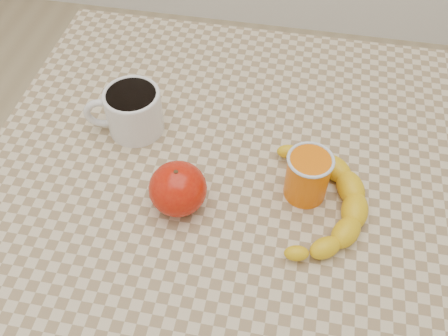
% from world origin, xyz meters
% --- Properties ---
extents(table, '(0.80, 0.80, 0.75)m').
position_xyz_m(table, '(0.00, 0.00, 0.66)').
color(table, '#C4B08B').
rests_on(table, ground).
extents(coffee_mug, '(0.14, 0.12, 0.08)m').
position_xyz_m(coffee_mug, '(-0.17, 0.08, 0.79)').
color(coffee_mug, silver).
rests_on(coffee_mug, table).
extents(orange_juice_glass, '(0.07, 0.07, 0.08)m').
position_xyz_m(orange_juice_glass, '(0.13, -0.01, 0.79)').
color(orange_juice_glass, orange).
rests_on(orange_juice_glass, table).
extents(apple, '(0.10, 0.10, 0.08)m').
position_xyz_m(apple, '(-0.06, -0.07, 0.79)').
color(apple, '#A90F05').
rests_on(apple, table).
extents(banana, '(0.17, 0.25, 0.04)m').
position_xyz_m(banana, '(0.15, -0.03, 0.77)').
color(banana, yellow).
rests_on(banana, table).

